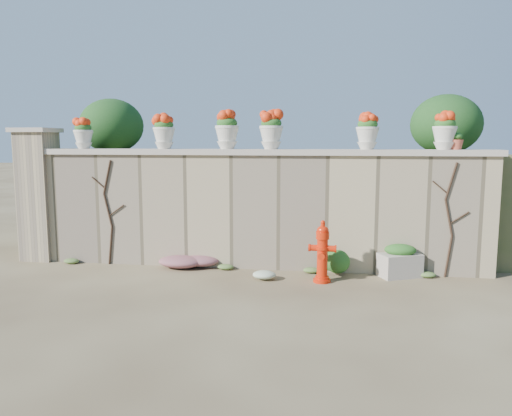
% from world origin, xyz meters
% --- Properties ---
extents(ground, '(80.00, 80.00, 0.00)m').
position_xyz_m(ground, '(0.00, 0.00, 0.00)').
color(ground, brown).
rests_on(ground, ground).
extents(stone_wall, '(8.00, 0.40, 2.00)m').
position_xyz_m(stone_wall, '(0.00, 1.80, 1.00)').
color(stone_wall, tan).
rests_on(stone_wall, ground).
extents(wall_cap, '(8.10, 0.52, 0.10)m').
position_xyz_m(wall_cap, '(0.00, 1.80, 2.05)').
color(wall_cap, '#B7AB9B').
rests_on(wall_cap, stone_wall).
extents(gate_pillar, '(0.72, 0.72, 2.48)m').
position_xyz_m(gate_pillar, '(-4.15, 1.80, 1.26)').
color(gate_pillar, tan).
rests_on(gate_pillar, ground).
extents(raised_fill, '(9.00, 6.00, 2.00)m').
position_xyz_m(raised_fill, '(0.00, 5.00, 1.00)').
color(raised_fill, '#384C23').
rests_on(raised_fill, ground).
extents(back_shrub_left, '(1.30, 1.30, 1.10)m').
position_xyz_m(back_shrub_left, '(-3.20, 3.00, 2.55)').
color(back_shrub_left, '#143814').
rests_on(back_shrub_left, raised_fill).
extents(back_shrub_right, '(1.30, 1.30, 1.10)m').
position_xyz_m(back_shrub_right, '(3.40, 3.00, 2.55)').
color(back_shrub_right, '#143814').
rests_on(back_shrub_right, raised_fill).
extents(vine_left, '(0.60, 0.04, 1.91)m').
position_xyz_m(vine_left, '(-2.67, 1.58, 0.99)').
color(vine_left, black).
rests_on(vine_left, ground).
extents(vine_right, '(0.60, 0.04, 1.91)m').
position_xyz_m(vine_right, '(3.23, 1.58, 0.99)').
color(vine_right, black).
rests_on(vine_right, ground).
extents(fire_hydrant, '(0.43, 0.30, 0.99)m').
position_xyz_m(fire_hydrant, '(1.19, 0.99, 0.50)').
color(fire_hydrant, red).
rests_on(fire_hydrant, ground).
extents(planter_box, '(0.77, 0.63, 0.55)m').
position_xyz_m(planter_box, '(2.46, 1.50, 0.26)').
color(planter_box, '#B7AB9B').
rests_on(planter_box, ground).
extents(green_shrub, '(0.60, 0.54, 0.57)m').
position_xyz_m(green_shrub, '(1.40, 1.41, 0.29)').
color(green_shrub, '#1E5119').
rests_on(green_shrub, ground).
extents(magenta_clump, '(1.01, 0.68, 0.27)m').
position_xyz_m(magenta_clump, '(-1.20, 1.55, 0.14)').
color(magenta_clump, '#B8246F').
rests_on(magenta_clump, ground).
extents(white_flowers, '(0.52, 0.42, 0.19)m').
position_xyz_m(white_flowers, '(0.36, 1.01, 0.09)').
color(white_flowers, white).
rests_on(white_flowers, ground).
extents(urn_pot_0, '(0.35, 0.35, 0.55)m').
position_xyz_m(urn_pot_0, '(-3.21, 1.80, 2.37)').
color(urn_pot_0, beige).
rests_on(urn_pot_0, wall_cap).
extents(urn_pot_1, '(0.39, 0.39, 0.62)m').
position_xyz_m(urn_pot_1, '(-1.67, 1.80, 2.40)').
color(urn_pot_1, beige).
rests_on(urn_pot_1, wall_cap).
extents(urn_pot_2, '(0.42, 0.42, 0.66)m').
position_xyz_m(urn_pot_2, '(-0.52, 1.80, 2.42)').
color(urn_pot_2, beige).
rests_on(urn_pot_2, wall_cap).
extents(urn_pot_3, '(0.41, 0.41, 0.65)m').
position_xyz_m(urn_pot_3, '(0.26, 1.80, 2.42)').
color(urn_pot_3, beige).
rests_on(urn_pot_3, wall_cap).
extents(urn_pot_4, '(0.39, 0.39, 0.61)m').
position_xyz_m(urn_pot_4, '(1.89, 1.80, 2.40)').
color(urn_pot_4, beige).
rests_on(urn_pot_4, wall_cap).
extents(urn_pot_5, '(0.39, 0.39, 0.61)m').
position_xyz_m(urn_pot_5, '(3.13, 1.80, 2.40)').
color(urn_pot_5, beige).
rests_on(urn_pot_5, wall_cap).
extents(terracotta_pot, '(0.23, 0.23, 0.27)m').
position_xyz_m(terracotta_pot, '(3.32, 1.80, 2.22)').
color(terracotta_pot, '#AB4A34').
rests_on(terracotta_pot, wall_cap).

